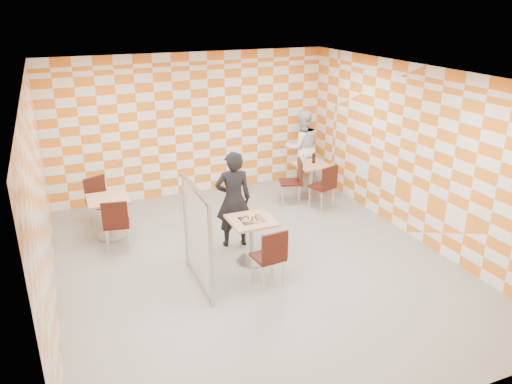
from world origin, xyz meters
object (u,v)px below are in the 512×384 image
main_table (252,233)px  chair_empty_far (99,197)px  soda_bottle (314,158)px  sport_bottle (303,160)px  man_white (302,147)px  second_table (311,175)px  chair_second_front (325,183)px  chair_main_front (271,254)px  man_dark (233,199)px  empty_table (109,211)px  partition (197,236)px  chair_empty_near (116,221)px  chair_second_side (294,178)px

main_table → chair_empty_far: bearing=130.7°
soda_bottle → sport_bottle: bearing=172.6°
man_white → soda_bottle: (-0.13, -0.79, -0.01)m
second_table → chair_second_front: bearing=-93.0°
chair_main_front → chair_empty_far: size_ratio=1.00×
main_table → man_dark: 0.76m
empty_table → partition: bearing=-64.6°
chair_empty_far → man_dark: (2.03, -1.74, 0.30)m
chair_empty_far → man_white: man_white is taller
chair_second_front → man_dark: size_ratio=0.55×
main_table → partition: (-0.98, -0.32, 0.28)m
main_table → soda_bottle: bearing=43.5°
second_table → chair_second_front: (-0.04, -0.66, 0.04)m
empty_table → chair_main_front: 3.26m
chair_empty_near → man_dark: man_dark is taller
main_table → second_table: (2.22, 2.14, 0.00)m
empty_table → chair_empty_near: bearing=-85.7°
empty_table → main_table: bearing=-42.2°
chair_second_front → man_dark: (-2.25, -0.79, 0.30)m
main_table → chair_empty_far: 3.20m
chair_second_side → man_white: size_ratio=0.54×
second_table → chair_empty_near: size_ratio=0.81×
chair_main_front → sport_bottle: sport_bottle is taller
chair_empty_near → sport_bottle: 4.13m
main_table → chair_empty_far: size_ratio=0.81×
main_table → man_white: man_white is taller
main_table → man_white: 3.86m
chair_main_front → sport_bottle: (2.08, 3.02, 0.29)m
main_table → chair_second_front: bearing=33.9°
chair_empty_far → man_white: size_ratio=0.54×
empty_table → chair_empty_near: 0.58m
chair_main_front → chair_second_front: bearing=45.9°
chair_second_side → chair_second_front: bearing=-52.0°
main_table → chair_second_front: 2.64m
second_table → man_white: (0.21, 0.84, 0.35)m
empty_table → partition: partition is taller
main_table → chair_empty_near: chair_empty_near is taller
chair_main_front → chair_empty_near: bearing=133.4°
soda_bottle → second_table: bearing=-147.5°
second_table → chair_empty_far: bearing=176.2°
empty_table → man_white: man_white is taller
chair_second_front → man_dark: bearing=-160.6°
man_dark → sport_bottle: man_dark is taller
partition → chair_second_side: bearing=40.4°
chair_main_front → main_table: bearing=88.4°
chair_main_front → man_white: (2.45, 3.78, 0.32)m
chair_main_front → man_dark: bearing=91.3°
main_table → sport_bottle: size_ratio=3.75×
main_table → chair_main_front: 0.81m
main_table → chair_second_side: chair_second_side is taller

